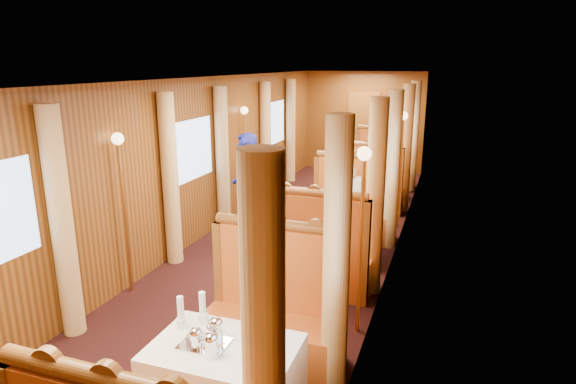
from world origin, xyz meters
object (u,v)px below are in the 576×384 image
at_px(table_mid, 336,235).
at_px(fruit_plate, 258,359).
at_px(tea_tray, 204,344).
at_px(passenger, 349,196).
at_px(teapot_left, 196,341).
at_px(teapot_right, 211,347).
at_px(banquette_mid_aft, 351,211).
at_px(banquette_mid_fwd, 317,259).
at_px(banquette_far_fwd, 367,189).
at_px(banquette_far_aft, 383,167).
at_px(rose_vase_mid, 336,196).
at_px(banquette_near_aft, 274,318).
at_px(steward, 246,188).
at_px(rose_vase_far, 379,153).
at_px(table_far, 376,179).
at_px(teapot_back, 216,331).

relative_size(table_mid, fruit_plate, 4.63).
bearing_deg(tea_tray, passenger, 88.17).
bearing_deg(fruit_plate, teapot_left, -179.21).
height_order(teapot_left, passenger, passenger).
xyz_separation_m(table_mid, teapot_right, (-0.02, -3.64, 0.44)).
bearing_deg(banquette_mid_aft, banquette_mid_fwd, -90.00).
relative_size(banquette_far_fwd, banquette_far_aft, 1.00).
height_order(teapot_left, rose_vase_mid, rose_vase_mid).
bearing_deg(teapot_right, banquette_near_aft, 75.74).
xyz_separation_m(banquette_mid_aft, fruit_plate, (0.30, -4.60, 0.35)).
distance_m(tea_tray, fruit_plate, 0.45).
relative_size(tea_tray, steward, 0.20).
bearing_deg(tea_tray, steward, 109.72).
bearing_deg(steward, rose_vase_far, 132.54).
height_order(rose_vase_far, steward, steward).
height_order(banquette_mid_fwd, tea_tray, banquette_mid_fwd).
bearing_deg(banquette_mid_aft, banquette_far_aft, 90.00).
relative_size(teapot_left, rose_vase_mid, 0.44).
xyz_separation_m(banquette_mid_aft, tea_tray, (-0.14, -4.55, 0.33)).
bearing_deg(passenger, table_mid, -90.00).
height_order(table_far, passenger, passenger).
height_order(banquette_mid_fwd, fruit_plate, banquette_mid_fwd).
xyz_separation_m(banquette_mid_aft, teapot_back, (-0.08, -4.46, 0.40)).
relative_size(banquette_mid_aft, teapot_right, 7.96).
distance_m(teapot_right, teapot_back, 0.20).
height_order(banquette_far_fwd, tea_tray, banquette_far_fwd).
xyz_separation_m(banquette_far_aft, teapot_back, (-0.08, -7.96, 0.40)).
height_order(teapot_left, rose_vase_far, rose_vase_far).
height_order(banquette_far_fwd, fruit_plate, banquette_far_fwd).
relative_size(table_mid, banquette_far_aft, 0.78).
xyz_separation_m(banquette_mid_fwd, banquette_far_fwd, (0.00, 3.50, 0.00)).
distance_m(banquette_near_aft, tea_tray, 1.11).
bearing_deg(fruit_plate, teapot_right, -171.39).
bearing_deg(teapot_left, banquette_mid_fwd, 100.97).
xyz_separation_m(banquette_mid_aft, passenger, (-0.00, -0.24, 0.32)).
distance_m(table_far, fruit_plate, 7.10).
xyz_separation_m(banquette_mid_fwd, teapot_back, (-0.08, -2.43, 0.40)).
xyz_separation_m(banquette_far_fwd, banquette_far_aft, (0.00, 2.03, 0.00)).
height_order(banquette_near_aft, banquette_mid_aft, same).
relative_size(banquette_far_fwd, rose_vase_far, 3.72).
xyz_separation_m(table_mid, rose_vase_far, (0.03, 3.53, 0.55)).
bearing_deg(rose_vase_far, passenger, -90.55).
bearing_deg(banquette_near_aft, banquette_mid_aft, 90.00).
relative_size(banquette_far_fwd, teapot_right, 7.96).
xyz_separation_m(banquette_mid_fwd, tea_tray, (-0.14, -2.52, 0.33)).
bearing_deg(fruit_plate, rose_vase_mid, 95.15).
distance_m(banquette_far_fwd, teapot_left, 6.09).
relative_size(banquette_mid_aft, fruit_plate, 5.91).
bearing_deg(rose_vase_mid, table_mid, -52.26).
height_order(banquette_far_fwd, rose_vase_mid, banquette_far_fwd).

